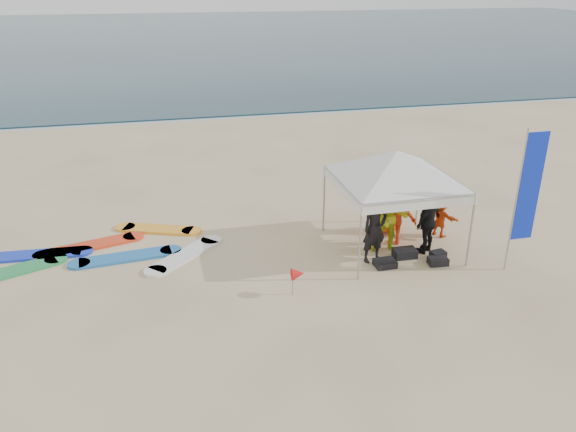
# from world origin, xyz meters

# --- Properties ---
(ground) EXTENTS (120.00, 120.00, 0.00)m
(ground) POSITION_xyz_m (0.00, 0.00, 0.00)
(ground) COLOR beige
(ground) RESTS_ON ground
(ocean) EXTENTS (160.00, 84.00, 0.08)m
(ocean) POSITION_xyz_m (0.00, 60.00, 0.04)
(ocean) COLOR #0C2633
(ocean) RESTS_ON ground
(shoreline_foam) EXTENTS (160.00, 1.20, 0.01)m
(shoreline_foam) POSITION_xyz_m (0.00, 18.20, 0.00)
(shoreline_foam) COLOR silver
(shoreline_foam) RESTS_ON ground
(person_black_a) EXTENTS (0.71, 0.54, 1.76)m
(person_black_a) POSITION_xyz_m (2.31, 2.14, 0.88)
(person_black_a) COLOR black
(person_black_a) RESTS_ON ground
(person_yellow) EXTENTS (1.06, 0.92, 1.86)m
(person_yellow) POSITION_xyz_m (2.87, 2.52, 0.93)
(person_yellow) COLOR gold
(person_yellow) RESTS_ON ground
(person_orange_a) EXTENTS (1.25, 1.04, 1.68)m
(person_orange_a) POSITION_xyz_m (3.22, 2.97, 0.84)
(person_orange_a) COLOR red
(person_orange_a) RESTS_ON ground
(person_black_b) EXTENTS (1.04, 0.87, 1.66)m
(person_black_b) POSITION_xyz_m (3.78, 2.29, 0.83)
(person_black_b) COLOR black
(person_black_b) RESTS_ON ground
(person_orange_b) EXTENTS (0.92, 0.68, 1.72)m
(person_orange_b) POSITION_xyz_m (3.27, 3.66, 0.86)
(person_orange_b) COLOR #F65215
(person_orange_b) RESTS_ON ground
(person_seated) EXTENTS (0.71, 0.99, 1.03)m
(person_seated) POSITION_xyz_m (4.57, 3.08, 0.52)
(person_seated) COLOR #DA4D13
(person_seated) RESTS_ON ground
(canopy_tent) EXTENTS (3.90, 3.90, 2.94)m
(canopy_tent) POSITION_xyz_m (3.02, 2.74, 2.56)
(canopy_tent) COLOR #A5A5A8
(canopy_tent) RESTS_ON ground
(feather_flag) EXTENTS (0.58, 0.04, 3.43)m
(feather_flag) POSITION_xyz_m (5.45, 0.99, 2.02)
(feather_flag) COLOR #A5A5A8
(feather_flag) RESTS_ON ground
(marker_pennant) EXTENTS (0.28, 0.28, 0.64)m
(marker_pennant) POSITION_xyz_m (0.14, 1.05, 0.49)
(marker_pennant) COLOR #A5A5A8
(marker_pennant) RESTS_ON ground
(gear_pile) EXTENTS (1.88, 0.90, 0.22)m
(gear_pile) POSITION_xyz_m (3.22, 1.88, 0.10)
(gear_pile) COLOR black
(gear_pile) RESTS_ON ground
(surfboard_spread) EXTENTS (5.87, 3.21, 0.07)m
(surfboard_spread) POSITION_xyz_m (-4.17, 4.11, 0.04)
(surfboard_spread) COLOR orange
(surfboard_spread) RESTS_ON ground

